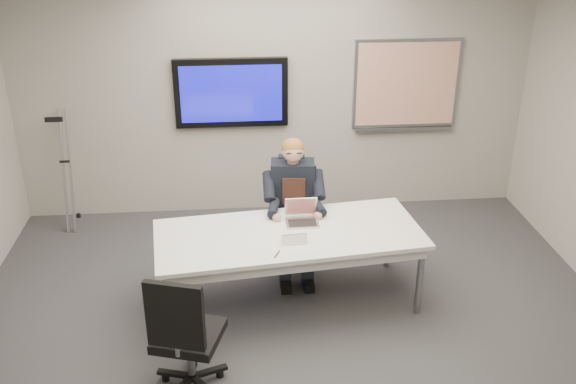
{
  "coord_description": "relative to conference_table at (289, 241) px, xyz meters",
  "views": [
    {
      "loc": [
        -0.48,
        -4.22,
        3.57
      ],
      "look_at": [
        -0.01,
        1.08,
        1.09
      ],
      "focal_mm": 40.0,
      "sensor_mm": 36.0,
      "label": 1
    }
  ],
  "objects": [
    {
      "name": "floor",
      "position": [
        0.02,
        -0.93,
        -0.67
      ],
      "size": [
        6.0,
        6.0,
        0.02
      ],
      "primitive_type": "cube",
      "color": "#343537",
      "rests_on": "ground"
    },
    {
      "name": "ceiling",
      "position": [
        0.02,
        -0.93,
        2.13
      ],
      "size": [
        6.0,
        6.0,
        0.02
      ],
      "primitive_type": "cube",
      "color": "silver",
      "rests_on": "wall_back"
    },
    {
      "name": "wall_back",
      "position": [
        0.02,
        2.07,
        0.73
      ],
      "size": [
        6.0,
        0.02,
        2.8
      ],
      "primitive_type": "cube",
      "color": "#A49F94",
      "rests_on": "ground"
    },
    {
      "name": "conference_table",
      "position": [
        0.0,
        0.0,
        0.0
      ],
      "size": [
        2.54,
        1.29,
        0.75
      ],
      "rotation": [
        0.0,
        0.0,
        0.11
      ],
      "color": "white",
      "rests_on": "ground"
    },
    {
      "name": "tv_display",
      "position": [
        -0.48,
        2.01,
        0.83
      ],
      "size": [
        1.3,
        0.09,
        0.8
      ],
      "color": "black",
      "rests_on": "wall_back"
    },
    {
      "name": "whiteboard",
      "position": [
        1.57,
        2.04,
        0.86
      ],
      "size": [
        1.25,
        0.08,
        1.1
      ],
      "color": "gray",
      "rests_on": "wall_back"
    },
    {
      "name": "office_chair_far",
      "position": [
        0.11,
        0.79,
        -0.35
      ],
      "size": [
        0.61,
        0.61,
        1.02
      ],
      "rotation": [
        0.0,
        0.0,
        -0.3
      ],
      "color": "black",
      "rests_on": "ground"
    },
    {
      "name": "office_chair_near",
      "position": [
        -0.89,
        -1.13,
        -0.32
      ],
      "size": [
        0.65,
        0.65,
        1.1
      ],
      "rotation": [
        0.0,
        0.0,
        2.84
      ],
      "color": "black",
      "rests_on": "ground"
    },
    {
      "name": "seated_person",
      "position": [
        0.1,
        0.54,
        -0.1
      ],
      "size": [
        0.45,
        0.78,
        1.41
      ],
      "rotation": [
        0.0,
        0.0,
        -0.09
      ],
      "color": "#202536",
      "rests_on": "office_chair_far"
    },
    {
      "name": "crutch",
      "position": [
        -2.39,
        1.79,
        0.06
      ],
      "size": [
        0.4,
        0.87,
        1.52
      ],
      "primitive_type": null,
      "rotation": [
        -0.28,
        0.0,
        -0.25
      ],
      "color": "#95989C",
      "rests_on": "ground"
    },
    {
      "name": "laptop",
      "position": [
        0.14,
        0.21,
        0.14
      ],
      "size": [
        0.31,
        0.29,
        0.22
      ],
      "rotation": [
        0.0,
        0.0,
        0.01
      ],
      "color": "#BDBDC0",
      "rests_on": "conference_table"
    },
    {
      "name": "name_tent",
      "position": [
        0.03,
        -0.2,
        0.13
      ],
      "size": [
        0.23,
        0.08,
        0.09
      ],
      "primitive_type": null,
      "rotation": [
        0.0,
        0.0,
        0.05
      ],
      "color": "white",
      "rests_on": "conference_table"
    },
    {
      "name": "pen",
      "position": [
        -0.14,
        -0.39,
        0.09
      ],
      "size": [
        0.06,
        0.12,
        0.01
      ],
      "primitive_type": "cylinder",
      "rotation": [
        0.0,
        1.57,
        1.15
      ],
      "color": "black",
      "rests_on": "conference_table"
    }
  ]
}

